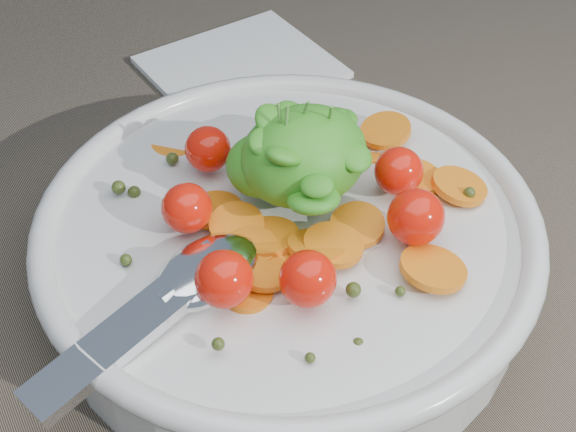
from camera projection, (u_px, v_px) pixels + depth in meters
ground at (308, 304)px, 0.51m from camera, size 6.00×6.00×0.00m
bowl at (288, 244)px, 0.50m from camera, size 0.33×0.31×0.13m
napkin at (241, 67)px, 0.71m from camera, size 0.16×0.14×0.01m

